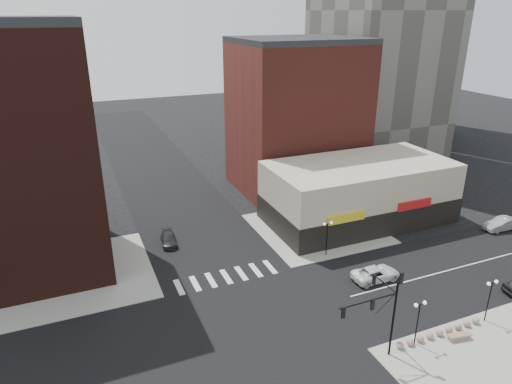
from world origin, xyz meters
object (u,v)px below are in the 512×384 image
traffic_signal (382,305)px  street_lamp_se_b (491,291)px  street_lamp_se_a (419,312)px  stone_bench (459,336)px  white_suv (376,274)px  dark_sedan_north (169,239)px  silver_sedan (502,224)px  street_lamp_ne (327,230)px

traffic_signal → street_lamp_se_b: size_ratio=1.87×
street_lamp_se_a → stone_bench: bearing=-14.3°
street_lamp_se_a → white_suv: street_lamp_se_a is taller
dark_sedan_north → stone_bench: dark_sedan_north is taller
traffic_signal → dark_sedan_north: (-11.27, 25.68, -4.35)m
street_lamp_se_a → silver_sedan: (25.35, 13.05, -2.48)m
street_lamp_se_b → dark_sedan_north: size_ratio=0.99×
traffic_signal → street_lamp_se_b: 11.88m
traffic_signal → silver_sedan: bearing=23.9°
traffic_signal → stone_bench: size_ratio=3.63×
street_lamp_se_a → street_lamp_ne: same height
traffic_signal → dark_sedan_north: traffic_signal is taller
street_lamp_se_a → white_suv: 10.45m
street_lamp_ne → white_suv: 7.20m
dark_sedan_north → silver_sedan: bearing=-11.6°
silver_sedan → dark_sedan_north: size_ratio=1.17×
street_lamp_se_a → silver_sedan: bearing=27.2°
dark_sedan_north → stone_bench: 32.87m
street_lamp_se_a → street_lamp_ne: (1.00, 16.00, 0.00)m
street_lamp_se_b → street_lamp_ne: size_ratio=1.00×
silver_sedan → dark_sedan_north: bearing=-103.9°
traffic_signal → white_suv: (6.91, 9.46, -4.24)m
traffic_signal → white_suv: 12.46m
street_lamp_ne → silver_sedan: (24.35, -2.95, -2.48)m
street_lamp_se_b → dark_sedan_north: street_lamp_se_b is taller
street_lamp_ne → stone_bench: 17.49m
street_lamp_se_a → street_lamp_se_b: 8.00m
white_suv → silver_sedan: 22.47m
street_lamp_se_b → white_suv: bearing=116.8°
street_lamp_se_a → street_lamp_se_b: same height
street_lamp_se_a → street_lamp_ne: bearing=86.4°
white_suv → street_lamp_ne: bearing=19.6°
street_lamp_se_b → silver_sedan: street_lamp_se_b is taller
silver_sedan → dark_sedan_north: silver_sedan is taller
traffic_signal → street_lamp_se_a: bearing=-2.6°
white_suv → stone_bench: 10.66m
street_lamp_se_a → white_suv: bearing=71.9°
street_lamp_se_a → stone_bench: street_lamp_se_a is taller
street_lamp_ne → stone_bench: bearing=-80.2°
traffic_signal → street_lamp_ne: bearing=73.3°
street_lamp_ne → silver_sedan: 24.66m
silver_sedan → street_lamp_se_b: bearing=-49.4°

